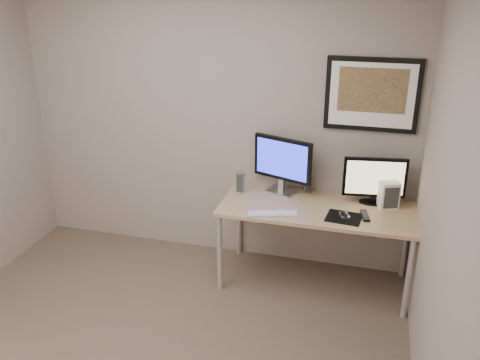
# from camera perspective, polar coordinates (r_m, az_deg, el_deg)

# --- Properties ---
(room) EXTENTS (3.60, 3.60, 3.60)m
(room) POSITION_cam_1_polar(r_m,az_deg,el_deg) (3.38, -9.57, 6.70)
(room) COLOR white
(room) RESTS_ON ground
(desk) EXTENTS (1.60, 0.70, 0.73)m
(desk) POSITION_cam_1_polar(r_m,az_deg,el_deg) (4.30, 8.61, -3.78)
(desk) COLOR #9C754B
(desk) RESTS_ON floor
(framed_art) EXTENTS (0.75, 0.04, 0.60)m
(framed_art) POSITION_cam_1_polar(r_m,az_deg,el_deg) (4.29, 14.60, 9.26)
(framed_art) COLOR black
(framed_art) RESTS_ON room
(monitor_large) EXTENTS (0.53, 0.26, 0.50)m
(monitor_large) POSITION_cam_1_polar(r_m,az_deg,el_deg) (4.40, 4.79, 1.92)
(monitor_large) COLOR #B4B4B9
(monitor_large) RESTS_ON desk
(monitor_tv) EXTENTS (0.52, 0.15, 0.41)m
(monitor_tv) POSITION_cam_1_polar(r_m,az_deg,el_deg) (4.34, 14.87, 0.04)
(monitor_tv) COLOR black
(monitor_tv) RESTS_ON desk
(speaker_left) EXTENTS (0.08, 0.08, 0.19)m
(speaker_left) POSITION_cam_1_polar(r_m,az_deg,el_deg) (4.47, 0.04, -0.20)
(speaker_left) COLOR #B4B4B9
(speaker_left) RESTS_ON desk
(speaker_right) EXTENTS (0.09, 0.09, 0.18)m
(speaker_right) POSITION_cam_1_polar(r_m,az_deg,el_deg) (4.52, 7.64, -0.24)
(speaker_right) COLOR #B4B4B9
(speaker_right) RESTS_ON desk
(keyboard) EXTENTS (0.43, 0.22, 0.01)m
(keyboard) POSITION_cam_1_polar(r_m,az_deg,el_deg) (4.10, 3.64, -3.77)
(keyboard) COLOR silver
(keyboard) RESTS_ON desk
(mousepad) EXTENTS (0.30, 0.27, 0.00)m
(mousepad) POSITION_cam_1_polar(r_m,az_deg,el_deg) (4.12, 11.58, -4.15)
(mousepad) COLOR black
(mousepad) RESTS_ON desk
(mouse) EXTENTS (0.09, 0.12, 0.03)m
(mouse) POSITION_cam_1_polar(r_m,az_deg,el_deg) (4.13, 11.65, -3.83)
(mouse) COLOR black
(mouse) RESTS_ON mousepad
(remote) EXTENTS (0.09, 0.20, 0.02)m
(remote) POSITION_cam_1_polar(r_m,az_deg,el_deg) (4.17, 13.85, -3.87)
(remote) COLOR black
(remote) RESTS_ON desk
(fan_unit) EXTENTS (0.18, 0.16, 0.23)m
(fan_unit) POSITION_cam_1_polar(r_m,az_deg,el_deg) (4.33, 16.37, -1.66)
(fan_unit) COLOR silver
(fan_unit) RESTS_ON desk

